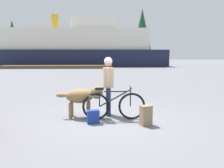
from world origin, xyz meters
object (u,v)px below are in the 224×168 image
Objects in this scene: handbag_pannier at (93,117)px; person_cyclist at (108,80)px; bicycle at (113,105)px; backpack at (146,115)px; ferry_boat at (77,49)px; dog at (83,96)px.

person_cyclist is at bearing 62.79° from handbag_pannier.
bicycle is at bearing -75.35° from person_cyclist.
handbag_pannier is (-1.37, 0.22, -0.08)m from backpack.
handbag_pannier is at bearing 170.89° from backpack.
ferry_boat is (-4.37, 31.42, 2.41)m from bicycle.
backpack is (1.69, -0.85, -0.36)m from dog.
ferry_boat reaches higher than person_cyclist.
bicycle is 31.81m from ferry_boat.
person_cyclist is (-0.13, 0.50, 0.65)m from bicycle.
backpack is 32.48m from ferry_boat.
person_cyclist is 0.06× the size of ferry_boat.
ferry_boat reaches higher than bicycle.
dog is 31.39m from ferry_boat.
backpack is at bearing -80.80° from ferry_boat.
dog reaches higher than handbag_pannier.
dog is 1.92m from backpack.
bicycle reaches higher than backpack.
person_cyclist is at bearing 104.65° from bicycle.
ferry_boat reaches higher than dog.
bicycle is 0.68m from handbag_pannier.
handbag_pannier is (-0.56, -0.33, -0.23)m from bicycle.
backpack is 1.45× the size of handbag_pannier.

